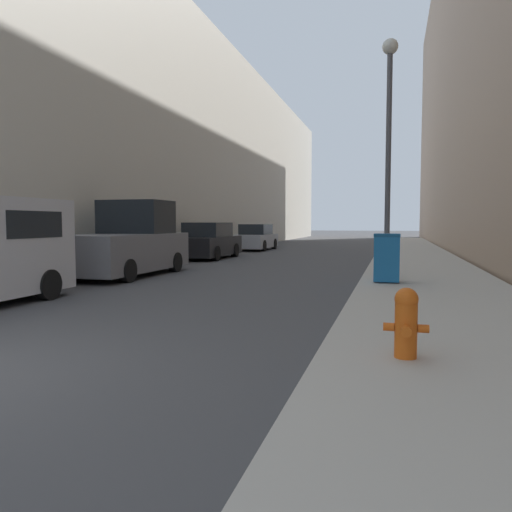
# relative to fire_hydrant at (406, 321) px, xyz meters

# --- Properties ---
(sidewalk_right) EXTENTS (3.52, 60.00, 0.14)m
(sidewalk_right) POSITION_rel_fire_hydrant_xyz_m (0.79, 16.07, -0.48)
(sidewalk_right) COLOR #ADA89E
(sidewalk_right) RESTS_ON ground
(building_left_glass) EXTENTS (12.00, 60.00, 12.38)m
(building_left_glass) POSITION_rel_fire_hydrant_xyz_m (-15.77, 24.07, 5.64)
(building_left_glass) COLOR beige
(building_left_glass) RESTS_ON ground
(fire_hydrant) EXTENTS (0.48, 0.37, 0.77)m
(fire_hydrant) POSITION_rel_fire_hydrant_xyz_m (0.00, 0.00, 0.00)
(fire_hydrant) COLOR #D15614
(fire_hydrant) RESTS_ON sidewalk_right
(trash_bin) EXTENTS (0.63, 0.67, 1.20)m
(trash_bin) POSITION_rel_fire_hydrant_xyz_m (-0.30, 7.10, 0.21)
(trash_bin) COLOR #19609E
(trash_bin) RESTS_ON sidewalk_right
(lamppost) EXTENTS (0.45, 0.45, 6.65)m
(lamppost) POSITION_rel_fire_hydrant_xyz_m (-0.34, 9.29, 3.63)
(lamppost) COLOR #4C4C51
(lamppost) RESTS_ON sidewalk_right
(pickup_truck) EXTENTS (2.28, 4.91, 2.32)m
(pickup_truck) POSITION_rel_fire_hydrant_xyz_m (-8.07, 8.08, 0.40)
(pickup_truck) COLOR slate
(pickup_truck) RESTS_ON ground
(parked_sedan_near) EXTENTS (1.92, 4.39, 1.62)m
(parked_sedan_near) POSITION_rel_fire_hydrant_xyz_m (-8.22, 15.45, 0.20)
(parked_sedan_near) COLOR black
(parked_sedan_near) RESTS_ON ground
(parked_sedan_far) EXTENTS (1.80, 4.32, 1.52)m
(parked_sedan_far) POSITION_rel_fire_hydrant_xyz_m (-8.00, 22.76, 0.16)
(parked_sedan_far) COLOR #A3A8B2
(parked_sedan_far) RESTS_ON ground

